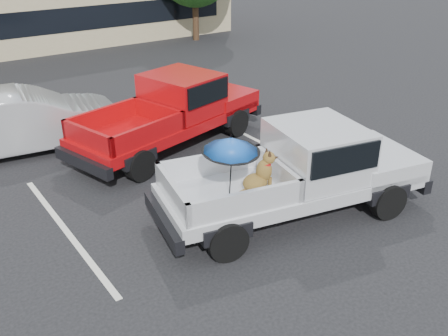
{
  "coord_description": "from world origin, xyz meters",
  "views": [
    {
      "loc": [
        -5.28,
        -6.64,
        5.47
      ],
      "look_at": [
        -0.33,
        0.33,
        1.3
      ],
      "focal_mm": 40.0,
      "sensor_mm": 36.0,
      "label": 1
    }
  ],
  "objects": [
    {
      "name": "red_pickup",
      "position": [
        1.18,
        4.6,
        1.04
      ],
      "size": [
        6.08,
        3.39,
        1.9
      ],
      "rotation": [
        0.0,
        0.0,
        0.26
      ],
      "color": "black",
      "rests_on": "ground"
    },
    {
      "name": "stripe_left",
      "position": [
        -3.0,
        2.0,
        0.0
      ],
      "size": [
        0.12,
        5.0,
        0.01
      ],
      "primitive_type": "cube",
      "color": "silver",
      "rests_on": "ground"
    },
    {
      "name": "stripe_right",
      "position": [
        3.0,
        2.0,
        0.0
      ],
      "size": [
        0.12,
        5.0,
        0.01
      ],
      "primitive_type": "cube",
      "color": "silver",
      "rests_on": "ground"
    },
    {
      "name": "ground",
      "position": [
        0.0,
        0.0,
        0.0
      ],
      "size": [
        90.0,
        90.0,
        0.0
      ],
      "primitive_type": "plane",
      "color": "black",
      "rests_on": "ground"
    },
    {
      "name": "silver_pickup",
      "position": [
        1.38,
        -0.15,
        1.05
      ],
      "size": [
        5.97,
        3.1,
        2.06
      ],
      "rotation": [
        0.0,
        0.0,
        -0.21
      ],
      "color": "black",
      "rests_on": "ground"
    },
    {
      "name": "silver_sedan",
      "position": [
        -2.33,
        6.5,
        0.82
      ],
      "size": [
        5.15,
        2.4,
        1.63
      ],
      "primitive_type": "imported",
      "rotation": [
        0.0,
        0.0,
        1.43
      ],
      "color": "#B0B3B8",
      "rests_on": "ground"
    }
  ]
}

